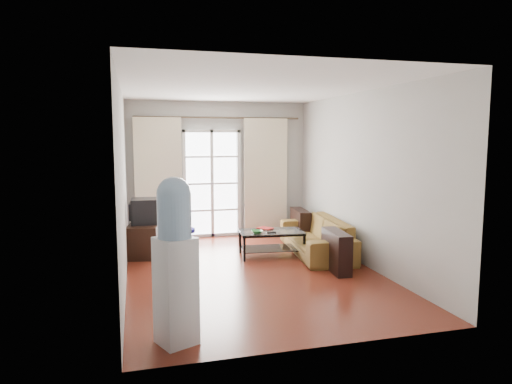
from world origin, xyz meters
TOP-DOWN VIEW (x-y plane):
  - floor at (0.00, 0.00)m, footprint 5.20×5.20m
  - ceiling at (0.00, 0.00)m, footprint 5.20×5.20m
  - wall_back at (0.00, 2.60)m, footprint 3.60×0.02m
  - wall_front at (0.00, -2.60)m, footprint 3.60×0.02m
  - wall_left at (-1.80, 0.00)m, footprint 0.02×5.20m
  - wall_right at (1.80, 0.00)m, footprint 0.02×5.20m
  - french_door at (-0.15, 2.54)m, footprint 1.16×0.06m
  - curtain_rod at (0.00, 2.50)m, footprint 3.30×0.04m
  - curtain_left at (-1.20, 2.48)m, footprint 0.90×0.07m
  - curtain_right at (0.95, 2.48)m, footprint 0.90×0.07m
  - radiator at (0.80, 2.50)m, footprint 0.64×0.12m
  - sofa at (1.35, 0.74)m, footprint 2.23×1.22m
  - coffee_table at (0.55, 0.76)m, footprint 1.11×0.71m
  - bowl at (0.27, 0.65)m, footprint 0.23×0.23m
  - book at (0.42, 0.89)m, footprint 0.43×0.43m
  - remote at (0.50, 0.61)m, footprint 0.16×0.05m
  - tv_stand at (-1.52, 1.32)m, footprint 0.61×0.81m
  - crt_tv at (-1.52, 1.40)m, footprint 0.49×0.48m
  - task_chair at (-0.86, 1.36)m, footprint 0.70×0.70m
  - water_cooler at (-1.29, -2.15)m, footprint 0.44×0.44m

SIDE VIEW (x-z plane):
  - floor at x=0.00m, z-range 0.00..0.00m
  - task_chair at x=-0.86m, z-range -0.16..0.64m
  - tv_stand at x=-1.52m, z-range 0.00..0.54m
  - coffee_table at x=0.55m, z-range 0.06..0.49m
  - sofa at x=1.35m, z-range 0.00..0.61m
  - radiator at x=0.80m, z-range 0.01..0.65m
  - remote at x=0.50m, z-range 0.43..0.45m
  - book at x=0.42m, z-range 0.43..0.45m
  - bowl at x=0.27m, z-range 0.43..0.48m
  - crt_tv at x=-1.52m, z-range 0.54..0.97m
  - water_cooler at x=-1.29m, z-range 0.04..1.67m
  - french_door at x=-0.15m, z-range 0.00..2.15m
  - curtain_left at x=-1.20m, z-range 0.02..2.38m
  - curtain_right at x=0.95m, z-range 0.02..2.38m
  - wall_back at x=0.00m, z-range 0.00..2.70m
  - wall_front at x=0.00m, z-range 0.00..2.70m
  - wall_left at x=-1.80m, z-range 0.00..2.70m
  - wall_right at x=1.80m, z-range 0.00..2.70m
  - curtain_rod at x=0.00m, z-range 2.36..2.40m
  - ceiling at x=0.00m, z-range 2.70..2.70m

